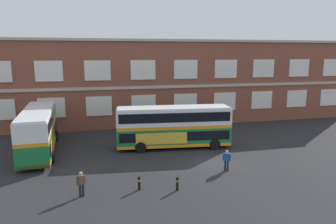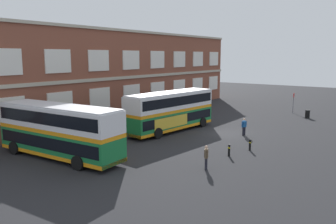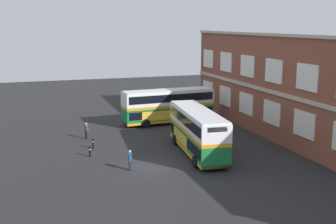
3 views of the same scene
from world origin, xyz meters
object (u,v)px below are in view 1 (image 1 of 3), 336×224
object	(u,v)px
waiting_passenger	(227,159)
double_decker_near	(38,130)
double_decker_middle	(174,126)
safety_bollard_east	(139,183)
second_passenger	(81,183)
safety_bollard_west	(177,184)

from	to	relation	value
waiting_passenger	double_decker_near	bearing A→B (deg)	151.16
double_decker_middle	safety_bollard_east	bearing A→B (deg)	-117.73
double_decker_near	waiting_passenger	xyz separation A→B (m)	(15.19, -8.36, -1.22)
double_decker_near	double_decker_middle	size ratio (longest dim) A/B	0.99
double_decker_near	double_decker_middle	xyz separation A→B (m)	(12.62, -1.39, 0.00)
second_passenger	safety_bollard_west	size ratio (longest dim) A/B	1.79
safety_bollard_east	waiting_passenger	bearing A→B (deg)	14.80
double_decker_near	safety_bollard_west	size ratio (longest dim) A/B	11.72
double_decker_near	second_passenger	bearing A→B (deg)	-68.10
safety_bollard_east	second_passenger	bearing A→B (deg)	-178.41
second_passenger	double_decker_near	bearing A→B (deg)	111.90
waiting_passenger	second_passenger	bearing A→B (deg)	-169.62
double_decker_near	waiting_passenger	bearing A→B (deg)	-28.84
double_decker_near	waiting_passenger	size ratio (longest dim) A/B	6.55
safety_bollard_west	safety_bollard_east	world-z (taller)	same
double_decker_near	safety_bollard_west	bearing A→B (deg)	-46.29
double_decker_middle	safety_bollard_west	xyz separation A→B (m)	(-2.16, -9.55, -1.66)
waiting_passenger	safety_bollard_west	distance (m)	5.40
second_passenger	safety_bollard_east	world-z (taller)	second_passenger
double_decker_near	second_passenger	size ratio (longest dim) A/B	6.55
waiting_passenger	second_passenger	distance (m)	11.20
second_passenger	safety_bollard_east	xyz separation A→B (m)	(3.78, 0.10, -0.44)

